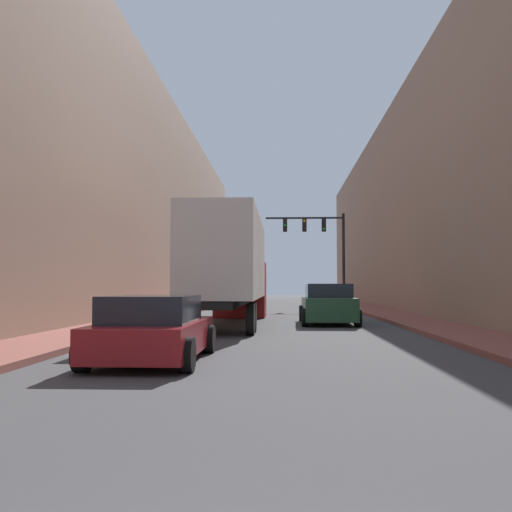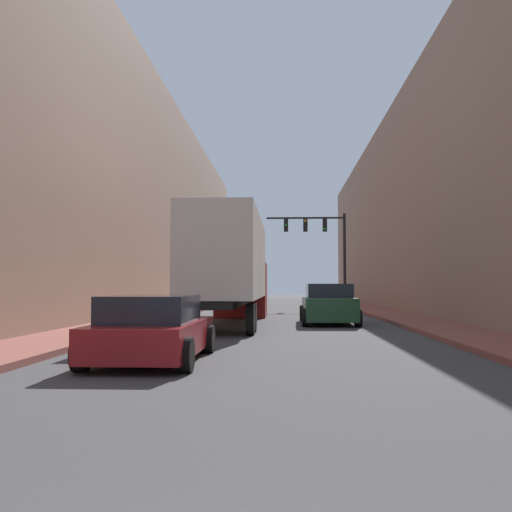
{
  "view_description": "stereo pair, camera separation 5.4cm",
  "coord_description": "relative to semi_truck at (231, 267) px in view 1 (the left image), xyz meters",
  "views": [
    {
      "loc": [
        0.3,
        -1.35,
        1.55
      ],
      "look_at": [
        -0.55,
        16.43,
        2.49
      ],
      "focal_mm": 40.0,
      "sensor_mm": 36.0,
      "label": 1
    },
    {
      "loc": [
        0.35,
        -1.35,
        1.55
      ],
      "look_at": [
        -0.55,
        16.43,
        2.49
      ],
      "focal_mm": 40.0,
      "sensor_mm": 36.0,
      "label": 2
    }
  ],
  "objects": [
    {
      "name": "sidewalk_left",
      "position": [
        -4.02,
        8.17,
        -2.24
      ],
      "size": [
        2.36,
        80.0,
        0.15
      ],
      "color": "brown",
      "rests_on": "ground"
    },
    {
      "name": "semi_truck",
      "position": [
        0.0,
        0.0,
        0.0
      ],
      "size": [
        2.48,
        13.22,
        4.19
      ],
      "color": "silver",
      "rests_on": "ground"
    },
    {
      "name": "suv_car",
      "position": [
        3.95,
        0.24,
        -1.53
      ],
      "size": [
        2.24,
        4.57,
        1.64
      ],
      "color": "#234C2D",
      "rests_on": "ground"
    },
    {
      "name": "building_left",
      "position": [
        -8.2,
        8.17,
        4.68
      ],
      "size": [
        6.0,
        80.0,
        13.99
      ],
      "color": "#997A66",
      "rests_on": "ground"
    },
    {
      "name": "building_right",
      "position": [
        11.85,
        8.17,
        4.11
      ],
      "size": [
        6.0,
        80.0,
        12.86
      ],
      "color": "#997A66",
      "rests_on": "ground"
    },
    {
      "name": "traffic_signal_gantry",
      "position": [
        4.92,
        16.57,
        2.36
      ],
      "size": [
        5.51,
        0.35,
        6.6
      ],
      "color": "black",
      "rests_on": "ground"
    },
    {
      "name": "sedan_car",
      "position": [
        -0.56,
        -11.49,
        -1.67
      ],
      "size": [
        2.15,
        4.34,
        1.36
      ],
      "color": "maroon",
      "rests_on": "ground"
    },
    {
      "name": "sidewalk_right",
      "position": [
        7.67,
        8.17,
        -2.24
      ],
      "size": [
        2.36,
        80.0,
        0.15
      ],
      "color": "brown",
      "rests_on": "ground"
    }
  ]
}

